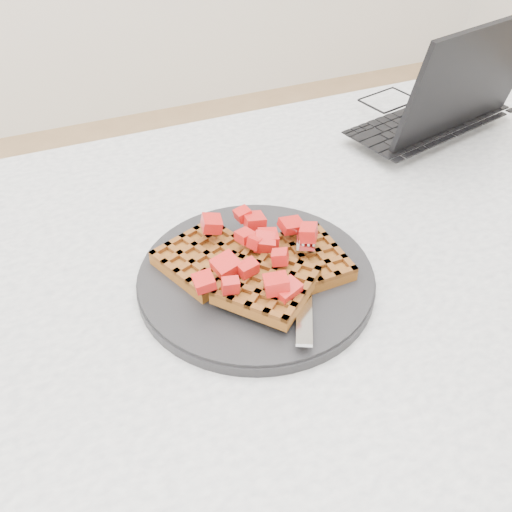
% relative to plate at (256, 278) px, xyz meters
% --- Properties ---
extents(table, '(1.20, 0.80, 0.75)m').
position_rel_plate_xyz_m(table, '(0.06, -0.00, -0.12)').
color(table, silver).
rests_on(table, ground).
extents(plate, '(0.27, 0.27, 0.02)m').
position_rel_plate_xyz_m(plate, '(0.00, 0.00, 0.00)').
color(plate, black).
rests_on(plate, table).
extents(waffles, '(0.20, 0.20, 0.03)m').
position_rel_plate_xyz_m(waffles, '(0.00, -0.00, 0.02)').
color(waffles, '#93561F').
rests_on(waffles, plate).
extents(strawberry_pile, '(0.15, 0.15, 0.02)m').
position_rel_plate_xyz_m(strawberry_pile, '(0.00, -0.00, 0.05)').
color(strawberry_pile, '#A20304').
rests_on(strawberry_pile, waffles).
extents(fork, '(0.10, 0.17, 0.02)m').
position_rel_plate_xyz_m(fork, '(0.04, -0.04, 0.02)').
color(fork, silver).
rests_on(fork, plate).
extents(laptop, '(0.32, 0.26, 0.19)m').
position_rel_plate_xyz_m(laptop, '(0.39, 0.24, 0.03)').
color(laptop, black).
rests_on(laptop, table).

